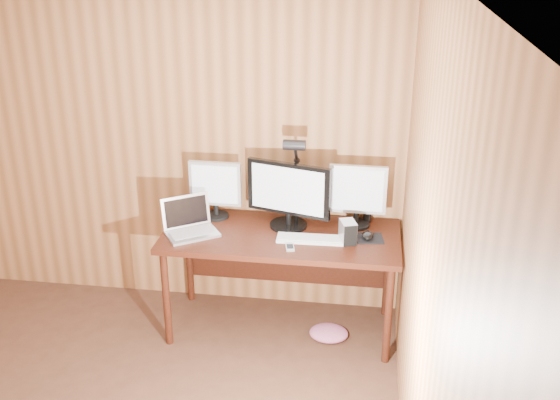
% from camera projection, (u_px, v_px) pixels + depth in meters
% --- Properties ---
extents(room_shell, '(4.00, 4.00, 4.00)m').
position_uv_depth(room_shell, '(19.00, 280.00, 2.86)').
color(room_shell, '#492A1B').
rests_on(room_shell, ground).
extents(desk, '(1.60, 0.70, 0.75)m').
position_uv_depth(desk, '(282.00, 245.00, 4.53)').
color(desk, '#37150B').
rests_on(desk, floor).
extents(monitor_center, '(0.58, 0.26, 0.46)m').
position_uv_depth(monitor_center, '(289.00, 194.00, 4.44)').
color(monitor_center, black).
rests_on(monitor_center, desk).
extents(monitor_left, '(0.37, 0.17, 0.42)m').
position_uv_depth(monitor_left, '(215.00, 188.00, 4.58)').
color(monitor_left, black).
rests_on(monitor_left, desk).
extents(monitor_right, '(0.39, 0.19, 0.44)m').
position_uv_depth(monitor_right, '(357.00, 194.00, 4.44)').
color(monitor_right, black).
rests_on(monitor_right, desk).
extents(laptop, '(0.42, 0.40, 0.24)m').
position_uv_depth(laptop, '(189.00, 224.00, 4.42)').
color(laptop, silver).
rests_on(laptop, desk).
extents(keyboard, '(0.45, 0.15, 0.02)m').
position_uv_depth(keyboard, '(311.00, 239.00, 4.33)').
color(keyboard, white).
rests_on(keyboard, desk).
extents(mousepad, '(0.23, 0.20, 0.00)m').
position_uv_depth(mousepad, '(367.00, 238.00, 4.35)').
color(mousepad, black).
rests_on(mousepad, desk).
extents(mouse, '(0.11, 0.13, 0.04)m').
position_uv_depth(mouse, '(368.00, 235.00, 4.34)').
color(mouse, black).
rests_on(mouse, mousepad).
extents(hard_drive, '(0.13, 0.16, 0.15)m').
position_uv_depth(hard_drive, '(348.00, 232.00, 4.28)').
color(hard_drive, silver).
rests_on(hard_drive, desk).
extents(phone, '(0.07, 0.11, 0.01)m').
position_uv_depth(phone, '(290.00, 247.00, 4.23)').
color(phone, silver).
rests_on(phone, desk).
extents(speaker, '(0.05, 0.05, 0.13)m').
position_uv_depth(speaker, '(367.00, 213.00, 4.57)').
color(speaker, black).
rests_on(speaker, desk).
extents(desk_lamp, '(0.15, 0.22, 0.66)m').
position_uv_depth(desk_lamp, '(295.00, 166.00, 4.46)').
color(desk_lamp, black).
rests_on(desk_lamp, desk).
extents(fabric_pile, '(0.28, 0.24, 0.09)m').
position_uv_depth(fabric_pile, '(329.00, 333.00, 4.57)').
color(fabric_pile, '#BA5A7F').
rests_on(fabric_pile, floor).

